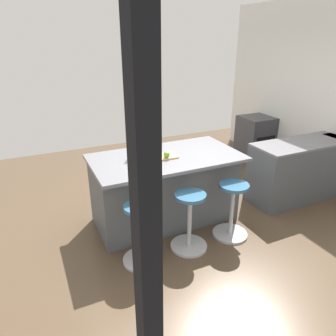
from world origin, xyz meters
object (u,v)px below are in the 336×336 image
object	(u,v)px
stool_by_window	(232,212)
cutting_board	(162,157)
oven_range	(255,138)
water_bottle	(133,148)
stool_near_camera	(142,235)
apple_green	(167,155)
kitchen_island	(165,188)
stool_middle	(189,223)

from	to	relation	value
stool_by_window	cutting_board	distance (m)	1.10
oven_range	water_bottle	distance (m)	3.32
stool_near_camera	stool_by_window	bearing A→B (deg)	180.00
stool_by_window	stool_near_camera	size ratio (longest dim) A/B	1.00
oven_range	apple_green	world-z (taller)	apple_green
kitchen_island	stool_middle	size ratio (longest dim) A/B	2.64
kitchen_island	stool_by_window	world-z (taller)	kitchen_island
kitchen_island	water_bottle	distance (m)	0.72
kitchen_island	stool_by_window	distance (m)	0.92
stool_middle	stool_near_camera	distance (m)	0.59
stool_middle	apple_green	distance (m)	0.87
stool_near_camera	cutting_board	xyz separation A→B (m)	(-0.53, -0.63, 0.62)
stool_by_window	cutting_board	world-z (taller)	cutting_board
stool_near_camera	apple_green	distance (m)	1.03
stool_by_window	stool_middle	xyz separation A→B (m)	(0.59, 0.00, 0.00)
stool_by_window	water_bottle	distance (m)	1.46
oven_range	stool_near_camera	world-z (taller)	oven_range
stool_near_camera	cutting_board	size ratio (longest dim) A/B	1.99
stool_by_window	oven_range	bearing A→B (deg)	-134.64
apple_green	water_bottle	bearing A→B (deg)	-34.31
water_bottle	stool_near_camera	bearing A→B (deg)	75.67
stool_by_window	apple_green	size ratio (longest dim) A/B	8.91
kitchen_island	stool_by_window	bearing A→B (deg)	130.67
stool_by_window	stool_near_camera	bearing A→B (deg)	0.00
stool_by_window	stool_middle	bearing A→B (deg)	0.00
apple_green	water_bottle	distance (m)	0.43
cutting_board	apple_green	xyz separation A→B (m)	(-0.03, 0.08, 0.05)
cutting_board	kitchen_island	bearing A→B (deg)	-138.23
kitchen_island	cutting_board	bearing A→B (deg)	41.77
stool_near_camera	cutting_board	world-z (taller)	cutting_board
stool_middle	cutting_board	size ratio (longest dim) A/B	1.99
stool_near_camera	cutting_board	bearing A→B (deg)	-129.81
stool_middle	water_bottle	xyz separation A→B (m)	(0.39, -0.79, 0.73)
oven_range	apple_green	xyz separation A→B (m)	(2.65, 1.49, 0.57)
stool_near_camera	apple_green	size ratio (longest dim) A/B	8.91
stool_near_camera	kitchen_island	bearing A→B (deg)	-130.67
oven_range	cutting_board	size ratio (longest dim) A/B	2.42
oven_range	water_bottle	xyz separation A→B (m)	(3.01, 1.25, 0.63)
kitchen_island	cutting_board	xyz separation A→B (m)	(0.07, 0.06, 0.48)
kitchen_island	apple_green	bearing A→B (deg)	74.49
kitchen_island	apple_green	distance (m)	0.55
cutting_board	oven_range	bearing A→B (deg)	-152.21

